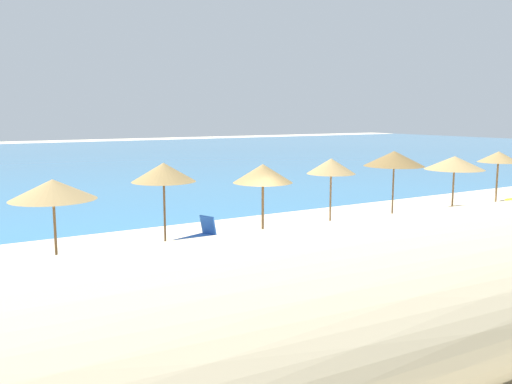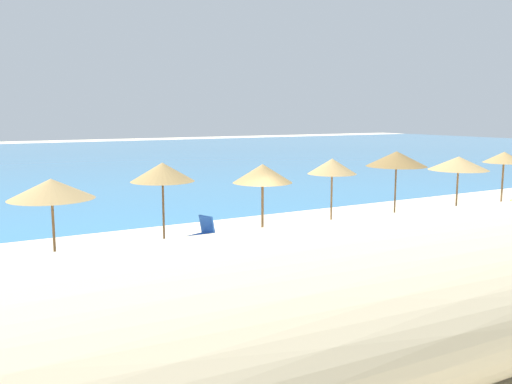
% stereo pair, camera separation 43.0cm
% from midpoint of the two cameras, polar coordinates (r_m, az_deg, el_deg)
% --- Properties ---
extents(ground_plane, '(160.00, 160.00, 0.00)m').
position_cam_midpoint_polar(ground_plane, '(17.28, 1.19, -6.44)').
color(ground_plane, beige).
extents(sea_water, '(160.00, 67.24, 0.01)m').
position_cam_midpoint_polar(sea_water, '(54.25, -20.65, 3.15)').
color(sea_water, teal).
rests_on(sea_water, ground_plane).
extents(dune_ridge, '(55.28, 6.36, 2.66)m').
position_cam_midpoint_polar(dune_ridge, '(8.77, 8.75, -12.28)').
color(dune_ridge, beige).
rests_on(dune_ridge, ground_plane).
extents(beach_umbrella_3, '(2.46, 2.46, 2.55)m').
position_cam_midpoint_polar(beach_umbrella_3, '(16.50, -20.28, 0.30)').
color(beach_umbrella_3, brown).
rests_on(beach_umbrella_3, ground_plane).
extents(beach_umbrella_4, '(2.09, 2.09, 2.84)m').
position_cam_midpoint_polar(beach_umbrella_4, '(17.62, -9.25, 2.10)').
color(beach_umbrella_4, brown).
rests_on(beach_umbrella_4, ground_plane).
extents(beach_umbrella_5, '(2.15, 2.15, 2.63)m').
position_cam_midpoint_polar(beach_umbrella_5, '(19.13, 1.35, 1.98)').
color(beach_umbrella_5, brown).
rests_on(beach_umbrella_5, ground_plane).
extents(beach_umbrella_6, '(1.92, 1.92, 2.68)m').
position_cam_midpoint_polar(beach_umbrella_6, '(21.12, 8.69, 2.71)').
color(beach_umbrella_6, brown).
rests_on(beach_umbrella_6, ground_plane).
extents(beach_umbrella_7, '(2.53, 2.53, 2.86)m').
position_cam_midpoint_polar(beach_umbrella_7, '(23.20, 15.26, 3.42)').
color(beach_umbrella_7, brown).
rests_on(beach_umbrella_7, ground_plane).
extents(beach_umbrella_8, '(2.69, 2.69, 2.48)m').
position_cam_midpoint_polar(beach_umbrella_8, '(26.11, 21.21, 2.87)').
color(beach_umbrella_8, brown).
rests_on(beach_umbrella_8, ground_plane).
extents(beach_umbrella_9, '(1.99, 1.99, 2.56)m').
position_cam_midpoint_polar(beach_umbrella_9, '(29.06, 25.30, 3.35)').
color(beach_umbrella_9, brown).
rests_on(beach_umbrella_9, ground_plane).
extents(lounge_chair_1, '(1.57, 1.08, 1.00)m').
position_cam_midpoint_polar(lounge_chair_1, '(17.95, -5.60, -4.52)').
color(lounge_chair_1, blue).
rests_on(lounge_chair_1, ground_plane).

